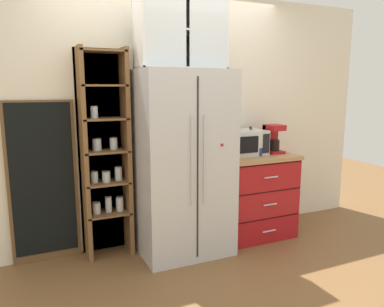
# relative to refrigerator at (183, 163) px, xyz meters

# --- Properties ---
(ground_plane) EXTENTS (10.57, 10.57, 0.00)m
(ground_plane) POSITION_rel_refrigerator_xyz_m (-0.00, -0.01, -0.88)
(ground_plane) COLOR brown
(wall_back_cream) EXTENTS (4.88, 0.10, 2.55)m
(wall_back_cream) POSITION_rel_refrigerator_xyz_m (-0.00, 0.39, 0.39)
(wall_back_cream) COLOR silver
(wall_back_cream) RESTS_ON ground
(refrigerator) EXTENTS (0.86, 0.70, 1.76)m
(refrigerator) POSITION_rel_refrigerator_xyz_m (0.00, 0.00, 0.00)
(refrigerator) COLOR silver
(refrigerator) RESTS_ON ground
(pantry_shelf_column) EXTENTS (0.47, 0.29, 1.96)m
(pantry_shelf_column) POSITION_rel_refrigerator_xyz_m (-0.69, 0.27, 0.10)
(pantry_shelf_column) COLOR brown
(pantry_shelf_column) RESTS_ON ground
(counter_cabinet) EXTENTS (0.81, 0.61, 0.90)m
(counter_cabinet) POSITION_rel_refrigerator_xyz_m (0.86, 0.05, -0.43)
(counter_cabinet) COLOR #A8161C
(counter_cabinet) RESTS_ON ground
(microwave) EXTENTS (0.44, 0.33, 0.26)m
(microwave) POSITION_rel_refrigerator_xyz_m (0.75, 0.10, 0.14)
(microwave) COLOR silver
(microwave) RESTS_ON counter_cabinet
(coffee_maker) EXTENTS (0.17, 0.20, 0.31)m
(coffee_maker) POSITION_rel_refrigerator_xyz_m (1.09, 0.06, 0.17)
(coffee_maker) COLOR #A8161C
(coffee_maker) RESTS_ON counter_cabinet
(mug_red) EXTENTS (0.11, 0.08, 0.10)m
(mug_red) POSITION_rel_refrigerator_xyz_m (0.86, -0.00, 0.06)
(mug_red) COLOR red
(mug_red) RESTS_ON counter_cabinet
(mug_navy) EXTENTS (0.11, 0.08, 0.08)m
(mug_navy) POSITION_rel_refrigerator_xyz_m (0.86, -0.03, 0.06)
(mug_navy) COLOR navy
(mug_navy) RESTS_ON counter_cabinet
(bottle_amber) EXTENTS (0.06, 0.06, 0.29)m
(bottle_amber) POSITION_rel_refrigerator_xyz_m (0.86, 0.15, 0.14)
(bottle_amber) COLOR brown
(bottle_amber) RESTS_ON counter_cabinet
(bottle_clear) EXTENTS (0.07, 0.07, 0.27)m
(bottle_clear) POSITION_rel_refrigerator_xyz_m (0.86, 0.14, 0.13)
(bottle_clear) COLOR silver
(bottle_clear) RESTS_ON counter_cabinet
(upper_cabinet) EXTENTS (0.82, 0.32, 0.68)m
(upper_cabinet) POSITION_rel_refrigerator_xyz_m (-0.00, 0.05, 1.22)
(upper_cabinet) COLOR silver
(upper_cabinet) RESTS_ON refrigerator
(chalkboard_menu) EXTENTS (0.60, 0.04, 1.49)m
(chalkboard_menu) POSITION_rel_refrigerator_xyz_m (-1.24, 0.32, -0.13)
(chalkboard_menu) COLOR brown
(chalkboard_menu) RESTS_ON ground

